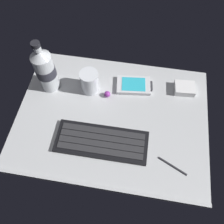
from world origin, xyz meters
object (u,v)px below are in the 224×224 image
at_px(juice_cup, 90,82).
at_px(stylus_pen, 173,166).
at_px(handheld_device, 134,85).
at_px(charger_block, 184,88).
at_px(water_bottle, 45,69).
at_px(trackball_mouse, 107,94).
at_px(keyboard, 102,142).

xyz_separation_m(juice_cup, stylus_pen, (0.30, -0.24, -0.04)).
distance_m(handheld_device, charger_block, 0.18).
relative_size(water_bottle, trackball_mouse, 9.45).
relative_size(handheld_device, water_bottle, 0.64).
xyz_separation_m(keyboard, trackball_mouse, (-0.01, 0.18, 0.00)).
distance_m(juice_cup, trackball_mouse, 0.07).
bearing_deg(charger_block, handheld_device, -175.91).
relative_size(handheld_device, stylus_pen, 1.41).
bearing_deg(juice_cup, charger_block, 8.19).
bearing_deg(juice_cup, stylus_pen, -38.12).
bearing_deg(charger_block, trackball_mouse, -165.71).
distance_m(keyboard, charger_block, 0.35).
height_order(juice_cup, trackball_mouse, juice_cup).
distance_m(charger_block, trackball_mouse, 0.28).
bearing_deg(trackball_mouse, keyboard, -85.76).
xyz_separation_m(keyboard, water_bottle, (-0.22, 0.19, 0.08)).
xyz_separation_m(handheld_device, trackball_mouse, (-0.09, -0.06, 0.00)).
distance_m(water_bottle, stylus_pen, 0.51).
distance_m(water_bottle, trackball_mouse, 0.22).
distance_m(keyboard, stylus_pen, 0.23).
relative_size(trackball_mouse, stylus_pen, 0.23).
bearing_deg(handheld_device, charger_block, 4.09).
bearing_deg(stylus_pen, water_bottle, 177.90).
xyz_separation_m(juice_cup, trackball_mouse, (0.06, -0.02, -0.03)).
xyz_separation_m(juice_cup, water_bottle, (-0.14, -0.01, 0.05)).
relative_size(keyboard, handheld_device, 2.18).
xyz_separation_m(charger_block, trackball_mouse, (-0.27, -0.07, -0.00)).
height_order(keyboard, handheld_device, keyboard).
height_order(keyboard, water_bottle, water_bottle).
xyz_separation_m(keyboard, charger_block, (0.25, 0.25, 0.00)).
distance_m(juice_cup, water_bottle, 0.15).
bearing_deg(water_bottle, charger_block, 6.75).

